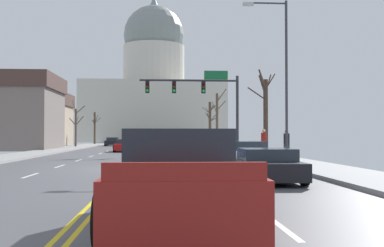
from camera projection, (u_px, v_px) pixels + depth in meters
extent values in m
cube|color=#4F4F54|center=(129.00, 169.00, 21.22)|extent=(14.00, 180.00, 0.06)
cube|color=yellow|center=(126.00, 169.00, 21.21)|extent=(0.10, 176.40, 0.00)
cube|color=yellow|center=(131.00, 169.00, 21.23)|extent=(0.10, 176.40, 0.00)
cube|color=silver|center=(282.00, 227.00, 7.80)|extent=(0.12, 2.20, 0.00)
cube|color=silver|center=(234.00, 190.00, 12.98)|extent=(0.12, 2.20, 0.00)
cube|color=silver|center=(213.00, 174.00, 18.17)|extent=(0.12, 2.20, 0.00)
cube|color=silver|center=(201.00, 165.00, 23.36)|extent=(0.12, 2.20, 0.00)
cube|color=silver|center=(194.00, 160.00, 28.54)|extent=(0.12, 2.20, 0.00)
cube|color=silver|center=(188.00, 156.00, 33.73)|extent=(0.12, 2.20, 0.00)
cube|color=silver|center=(185.00, 153.00, 38.91)|extent=(0.12, 2.20, 0.00)
cube|color=silver|center=(182.00, 151.00, 44.10)|extent=(0.12, 2.20, 0.00)
cube|color=silver|center=(180.00, 149.00, 49.29)|extent=(0.12, 2.20, 0.00)
cube|color=silver|center=(178.00, 148.00, 54.47)|extent=(0.12, 2.20, 0.00)
cube|color=silver|center=(176.00, 147.00, 59.66)|extent=(0.12, 2.20, 0.00)
cube|color=silver|center=(175.00, 146.00, 64.85)|extent=(0.12, 2.20, 0.00)
cube|color=silver|center=(174.00, 145.00, 70.03)|extent=(0.12, 2.20, 0.00)
cube|color=silver|center=(173.00, 144.00, 75.22)|extent=(0.12, 2.20, 0.00)
cube|color=silver|center=(172.00, 143.00, 80.41)|extent=(0.12, 2.20, 0.00)
cube|color=silver|center=(171.00, 143.00, 85.59)|extent=(0.12, 2.20, 0.00)
cube|color=silver|center=(31.00, 175.00, 17.69)|extent=(0.12, 2.20, 0.00)
cube|color=silver|center=(60.00, 166.00, 22.88)|extent=(0.12, 2.20, 0.00)
cube|color=silver|center=(79.00, 160.00, 28.06)|extent=(0.12, 2.20, 0.00)
cube|color=silver|center=(91.00, 156.00, 33.25)|extent=(0.12, 2.20, 0.00)
cube|color=silver|center=(101.00, 153.00, 38.44)|extent=(0.12, 2.20, 0.00)
cube|color=silver|center=(108.00, 151.00, 43.62)|extent=(0.12, 2.20, 0.00)
cube|color=silver|center=(113.00, 149.00, 48.81)|extent=(0.12, 2.20, 0.00)
cube|color=silver|center=(118.00, 148.00, 54.00)|extent=(0.12, 2.20, 0.00)
cube|color=silver|center=(122.00, 147.00, 59.18)|extent=(0.12, 2.20, 0.00)
cube|color=silver|center=(125.00, 146.00, 64.37)|extent=(0.12, 2.20, 0.00)
cube|color=silver|center=(127.00, 145.00, 69.55)|extent=(0.12, 2.20, 0.00)
cube|color=silver|center=(130.00, 144.00, 74.74)|extent=(0.12, 2.20, 0.00)
cube|color=silver|center=(132.00, 144.00, 79.93)|extent=(0.12, 2.20, 0.00)
cube|color=silver|center=(133.00, 143.00, 85.11)|extent=(0.12, 2.20, 0.00)
cube|color=gray|center=(310.00, 166.00, 21.80)|extent=(3.00, 180.00, 0.14)
cylinder|color=#28282D|center=(237.00, 114.00, 37.03)|extent=(0.22, 0.22, 6.13)
cylinder|color=#28282D|center=(189.00, 80.00, 36.83)|extent=(7.80, 0.16, 0.16)
cube|color=black|center=(203.00, 88.00, 36.89)|extent=(0.32, 0.28, 0.92)
sphere|color=#330504|center=(204.00, 84.00, 36.74)|extent=(0.22, 0.22, 0.22)
sphere|color=#332B05|center=(204.00, 87.00, 36.73)|extent=(0.22, 0.22, 0.22)
sphere|color=#19CC47|center=(204.00, 91.00, 36.73)|extent=(0.22, 0.22, 0.22)
cube|color=black|center=(174.00, 87.00, 36.73)|extent=(0.32, 0.28, 0.92)
sphere|color=#330504|center=(174.00, 84.00, 36.58)|extent=(0.22, 0.22, 0.22)
sphere|color=#332B05|center=(174.00, 87.00, 36.57)|extent=(0.22, 0.22, 0.22)
sphere|color=#19CC47|center=(174.00, 91.00, 36.57)|extent=(0.22, 0.22, 0.22)
cube|color=black|center=(147.00, 87.00, 36.59)|extent=(0.32, 0.28, 0.92)
sphere|color=#330504|center=(147.00, 83.00, 36.44)|extent=(0.22, 0.22, 0.22)
sphere|color=#332B05|center=(147.00, 87.00, 36.43)|extent=(0.22, 0.22, 0.22)
sphere|color=#19CC47|center=(147.00, 91.00, 36.42)|extent=(0.22, 0.22, 0.22)
cube|color=#146033|center=(216.00, 75.00, 37.01)|extent=(1.90, 0.06, 0.70)
cylinder|color=#333338|center=(286.00, 81.00, 24.83)|extent=(0.14, 0.14, 8.63)
cylinder|color=#333338|center=(267.00, 3.00, 24.86)|extent=(2.07, 0.09, 0.09)
cube|color=#B2B2AD|center=(248.00, 4.00, 24.78)|extent=(0.56, 0.24, 0.16)
cube|color=beige|center=(154.00, 113.00, 102.23)|extent=(29.91, 21.27, 12.58)
cylinder|color=beige|center=(154.00, 65.00, 102.49)|extent=(13.47, 13.47, 8.59)
sphere|color=gray|center=(154.00, 36.00, 102.64)|extent=(13.29, 13.29, 13.29)
cone|color=gray|center=(154.00, 1.00, 102.83)|extent=(1.80, 1.80, 2.40)
cube|color=navy|center=(164.00, 149.00, 32.86)|extent=(1.97, 4.36, 0.70)
cube|color=#232D38|center=(164.00, 141.00, 32.60)|extent=(1.67, 1.88, 0.45)
cylinder|color=black|center=(150.00, 151.00, 34.09)|extent=(0.24, 0.65, 0.64)
cylinder|color=black|center=(175.00, 151.00, 34.27)|extent=(0.24, 0.65, 0.64)
cylinder|color=black|center=(151.00, 153.00, 31.44)|extent=(0.24, 0.65, 0.64)
cylinder|color=black|center=(178.00, 153.00, 31.62)|extent=(0.24, 0.65, 0.64)
cube|color=#B71414|center=(223.00, 154.00, 27.10)|extent=(1.78, 4.24, 0.57)
cube|color=#232D38|center=(224.00, 145.00, 26.71)|extent=(1.55, 1.98, 0.43)
cylinder|color=black|center=(206.00, 155.00, 28.33)|extent=(0.23, 0.64, 0.64)
cylinder|color=black|center=(234.00, 155.00, 28.47)|extent=(0.23, 0.64, 0.64)
cylinder|color=black|center=(211.00, 157.00, 25.72)|extent=(0.23, 0.64, 0.64)
cylinder|color=black|center=(242.00, 157.00, 25.86)|extent=(0.23, 0.64, 0.64)
cube|color=silver|center=(243.00, 157.00, 21.53)|extent=(1.96, 4.25, 0.70)
cube|color=#232D38|center=(245.00, 146.00, 21.16)|extent=(1.68, 2.12, 0.40)
cylinder|color=black|center=(219.00, 160.00, 22.74)|extent=(0.24, 0.65, 0.64)
cylinder|color=black|center=(256.00, 160.00, 22.91)|extent=(0.24, 0.65, 0.64)
cylinder|color=black|center=(228.00, 163.00, 20.14)|extent=(0.24, 0.65, 0.64)
cylinder|color=black|center=(270.00, 163.00, 20.31)|extent=(0.24, 0.65, 0.64)
cube|color=black|center=(265.00, 168.00, 15.48)|extent=(2.02, 4.33, 0.55)
cube|color=#232D38|center=(266.00, 154.00, 15.32)|extent=(1.73, 2.13, 0.39)
cylinder|color=black|center=(232.00, 169.00, 16.77)|extent=(0.24, 0.65, 0.64)
cylinder|color=black|center=(284.00, 169.00, 16.84)|extent=(0.24, 0.65, 0.64)
cylinder|color=black|center=(243.00, 175.00, 14.12)|extent=(0.24, 0.65, 0.64)
cylinder|color=black|center=(304.00, 175.00, 14.19)|extent=(0.24, 0.65, 0.64)
cube|color=maroon|center=(179.00, 190.00, 7.93)|extent=(2.17, 5.23, 0.80)
cube|color=#1E2833|center=(178.00, 146.00, 8.67)|extent=(1.95, 1.80, 0.65)
cube|color=maroon|center=(185.00, 172.00, 5.40)|extent=(1.93, 0.13, 0.22)
cylinder|color=black|center=(125.00, 192.00, 9.43)|extent=(0.29, 0.80, 0.80)
cylinder|color=black|center=(228.00, 191.00, 9.54)|extent=(0.29, 0.80, 0.80)
cylinder|color=black|center=(105.00, 220.00, 6.31)|extent=(0.29, 0.80, 0.80)
cylinder|color=black|center=(257.00, 219.00, 6.42)|extent=(0.29, 0.80, 0.80)
cube|color=#B71414|center=(125.00, 147.00, 42.58)|extent=(1.88, 4.75, 0.57)
cube|color=#232D38|center=(125.00, 141.00, 43.02)|extent=(1.59, 2.25, 0.40)
cylinder|color=black|center=(134.00, 148.00, 41.22)|extent=(0.24, 0.65, 0.64)
cylinder|color=black|center=(114.00, 149.00, 41.04)|extent=(0.24, 0.65, 0.64)
cylinder|color=black|center=(135.00, 148.00, 44.11)|extent=(0.24, 0.65, 0.64)
cylinder|color=black|center=(116.00, 148.00, 43.94)|extent=(0.24, 0.65, 0.64)
cube|color=black|center=(133.00, 145.00, 50.62)|extent=(1.77, 4.33, 0.57)
cube|color=#232D38|center=(133.00, 140.00, 50.92)|extent=(1.54, 2.09, 0.41)
cylinder|color=black|center=(140.00, 146.00, 49.35)|extent=(0.22, 0.64, 0.64)
cylinder|color=black|center=(124.00, 146.00, 49.22)|extent=(0.22, 0.64, 0.64)
cylinder|color=black|center=(141.00, 146.00, 52.02)|extent=(0.22, 0.64, 0.64)
cylinder|color=black|center=(125.00, 146.00, 51.89)|extent=(0.22, 0.64, 0.64)
cube|color=black|center=(113.00, 142.00, 64.14)|extent=(1.82, 4.27, 0.60)
cube|color=#232D38|center=(113.00, 139.00, 64.38)|extent=(1.58, 2.09, 0.39)
cylinder|color=black|center=(118.00, 144.00, 62.90)|extent=(0.23, 0.64, 0.64)
cylinder|color=black|center=(105.00, 144.00, 62.75)|extent=(0.23, 0.64, 0.64)
cylinder|color=black|center=(120.00, 143.00, 65.52)|extent=(0.23, 0.64, 0.64)
cylinder|color=black|center=(107.00, 143.00, 65.37)|extent=(0.23, 0.64, 0.64)
cube|color=tan|center=(26.00, 126.00, 65.22)|extent=(11.40, 8.64, 5.60)
cube|color=#47332D|center=(27.00, 100.00, 65.30)|extent=(11.86, 8.98, 1.75)
cylinder|color=#423328|center=(266.00, 118.00, 30.31)|extent=(0.31, 0.31, 5.04)
cylinder|color=#423328|center=(263.00, 86.00, 30.05)|extent=(0.69, 0.72, 1.32)
cylinder|color=#423328|center=(270.00, 82.00, 30.37)|extent=(0.68, 0.11, 1.07)
cylinder|color=#423328|center=(262.00, 79.00, 29.90)|extent=(0.75, 1.01, 1.12)
cylinder|color=#423328|center=(257.00, 94.00, 30.17)|extent=(1.29, 0.36, 0.84)
cylinder|color=#423328|center=(268.00, 83.00, 30.97)|extent=(0.74, 1.27, 1.37)
cylinder|color=#423328|center=(263.00, 82.00, 29.65)|extent=(0.77, 1.47, 0.86)
cylinder|color=#4C3D2D|center=(95.00, 128.00, 70.39)|extent=(0.29, 0.29, 4.84)
cylinder|color=#4C3D2D|center=(93.00, 122.00, 69.94)|extent=(0.39, 0.98, 0.53)
cylinder|color=#4C3D2D|center=(94.00, 123.00, 70.01)|extent=(0.25, 0.89, 0.92)
cylinder|color=#4C3D2D|center=(94.00, 117.00, 70.07)|extent=(0.17, 0.81, 1.06)
cylinder|color=#4C3D2D|center=(98.00, 120.00, 70.58)|extent=(0.92, 0.34, 0.89)
cylinder|color=#4C3D2D|center=(96.00, 120.00, 70.05)|extent=(0.69, 0.90, 1.31)
cylinder|color=brown|center=(217.00, 120.00, 55.91)|extent=(0.30, 0.30, 6.42)
cylinder|color=brown|center=(215.00, 107.00, 55.47)|extent=(0.77, 0.99, 1.36)
cylinder|color=brown|center=(216.00, 112.00, 55.60)|extent=(0.38, 0.72, 0.83)
cylinder|color=brown|center=(222.00, 95.00, 55.76)|extent=(1.19, 0.67, 1.57)
cylinder|color=brown|center=(218.00, 99.00, 56.74)|extent=(0.63, 1.59, 0.86)
cylinder|color=brown|center=(221.00, 105.00, 56.21)|extent=(1.23, 0.56, 1.27)
cylinder|color=brown|center=(76.00, 128.00, 55.65)|extent=(0.26, 0.26, 4.53)
cylinder|color=brown|center=(77.00, 120.00, 56.31)|extent=(0.21, 1.33, 0.98)
cylinder|color=brown|center=(74.00, 111.00, 56.17)|extent=(0.62, 1.04, 0.66)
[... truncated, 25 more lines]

